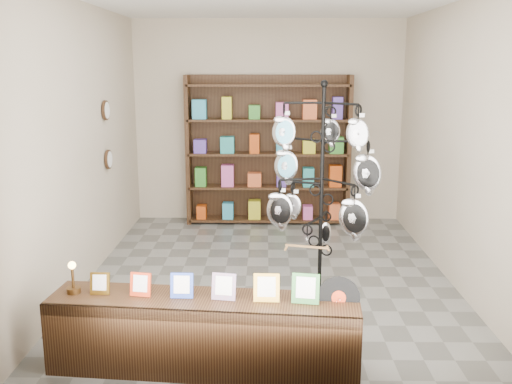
# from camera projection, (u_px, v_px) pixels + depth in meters

# --- Properties ---
(ground) EXTENTS (5.00, 5.00, 0.00)m
(ground) POSITION_uv_depth(u_px,v_px,m) (268.00, 276.00, 6.45)
(ground) COLOR slate
(ground) RESTS_ON ground
(room_envelope) EXTENTS (5.00, 5.00, 5.00)m
(room_envelope) POSITION_uv_depth(u_px,v_px,m) (269.00, 111.00, 6.05)
(room_envelope) COLOR #BCAD98
(room_envelope) RESTS_ON ground
(display_tree) EXTENTS (1.18, 1.17, 2.20)m
(display_tree) POSITION_uv_depth(u_px,v_px,m) (322.00, 179.00, 5.42)
(display_tree) COLOR black
(display_tree) RESTS_ON ground
(front_shelf) EXTENTS (2.42, 0.70, 0.84)m
(front_shelf) POSITION_uv_depth(u_px,v_px,m) (204.00, 333.00, 4.42)
(front_shelf) COLOR black
(front_shelf) RESTS_ON ground
(back_shelving) EXTENTS (2.42, 0.36, 2.20)m
(back_shelving) POSITION_uv_depth(u_px,v_px,m) (268.00, 155.00, 8.47)
(back_shelving) COLOR black
(back_shelving) RESTS_ON ground
(wall_clocks) EXTENTS (0.03, 0.24, 0.84)m
(wall_clocks) POSITION_uv_depth(u_px,v_px,m) (107.00, 135.00, 6.94)
(wall_clocks) COLOR black
(wall_clocks) RESTS_ON ground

